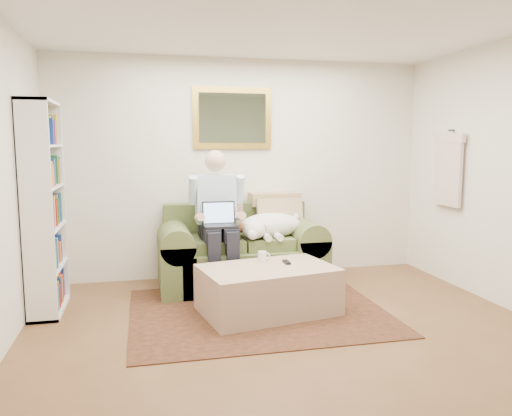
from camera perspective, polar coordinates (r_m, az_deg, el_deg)
name	(u,v)px	position (r m, az deg, el deg)	size (l,w,h in m)	color
room_shell	(296,182)	(3.96, 4.64, 2.95)	(4.51, 5.00, 2.61)	brown
rug	(258,311)	(4.88, 0.23, -11.72)	(2.40, 1.92, 0.01)	black
sofa	(241,258)	(5.67, -1.76, -5.76)	(1.82, 0.93, 1.09)	#505C30
seated_man	(219,222)	(5.38, -4.29, -1.60)	(0.60, 0.86, 1.53)	#8CBFD8
laptop	(220,220)	(5.30, -4.18, -1.32)	(0.35, 0.28, 0.26)	black
sleeping_dog	(271,225)	(5.58, 1.70, -1.98)	(0.75, 0.47, 0.28)	white
ottoman	(268,290)	(4.80, 1.35, -9.34)	(1.23, 0.78, 0.45)	tan
coffee_mug	(262,256)	(4.95, 0.71, -5.55)	(0.08, 0.08, 0.10)	white
tv_remote	(287,262)	(4.89, 3.51, -6.20)	(0.05, 0.15, 0.02)	black
bookshelf	(44,208)	(5.12, -23.06, 0.02)	(0.28, 0.80, 2.00)	white
wall_mirror	(232,118)	(5.99, -2.71, 10.22)	(0.94, 0.04, 0.72)	gold
hanging_shirt	(448,166)	(6.05, 21.10, 4.50)	(0.06, 0.52, 0.90)	beige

